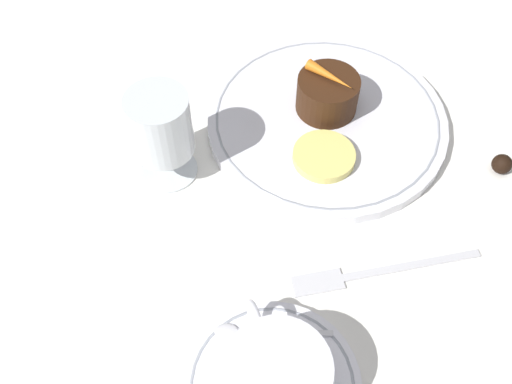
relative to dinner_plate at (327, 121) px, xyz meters
name	(u,v)px	position (x,y,z in m)	size (l,w,h in m)	color
ground_plane	(274,129)	(0.02, 0.06, -0.01)	(3.00, 3.00, 0.00)	white
dinner_plate	(327,121)	(0.00, 0.00, 0.00)	(0.28, 0.28, 0.01)	white
coffee_cup	(277,377)	(-0.27, 0.16, 0.03)	(0.12, 0.09, 0.05)	white
spoon	(259,332)	(-0.22, 0.16, 0.00)	(0.05, 0.10, 0.00)	silver
wine_glass	(161,130)	(0.00, 0.19, 0.06)	(0.06, 0.06, 0.11)	silver
fork	(366,273)	(-0.19, 0.04, -0.01)	(0.04, 0.19, 0.01)	silver
dessert_cake	(327,94)	(0.02, 0.00, 0.03)	(0.07, 0.07, 0.04)	#381E0F
carrot_garnish	(330,76)	(0.02, 0.00, 0.06)	(0.06, 0.04, 0.01)	orange
pineapple_slice	(324,156)	(-0.05, 0.03, 0.01)	(0.07, 0.07, 0.01)	#EFE075
chocolate_truffle	(502,164)	(-0.12, -0.15, 0.00)	(0.02, 0.02, 0.02)	black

